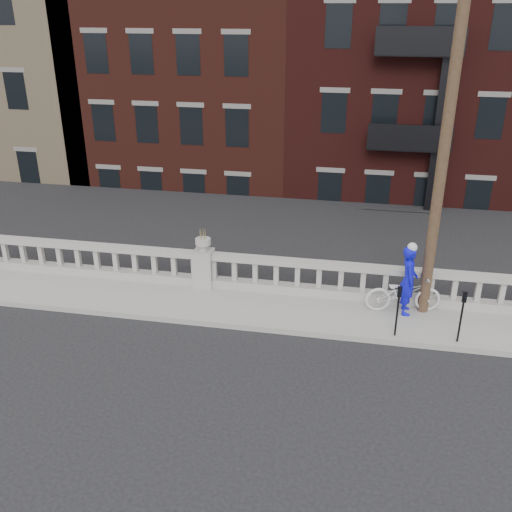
# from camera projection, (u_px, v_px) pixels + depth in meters

# --- Properties ---
(ground) EXTENTS (120.00, 120.00, 0.00)m
(ground) POSITION_uv_depth(u_px,v_px,m) (159.00, 365.00, 13.32)
(ground) COLOR black
(ground) RESTS_ON ground
(sidewalk) EXTENTS (32.00, 2.20, 0.15)m
(sidewalk) POSITION_uv_depth(u_px,v_px,m) (196.00, 302.00, 15.98)
(sidewalk) COLOR #9C9990
(sidewalk) RESTS_ON ground
(balustrade) EXTENTS (28.00, 0.34, 1.03)m
(balustrade) POSITION_uv_depth(u_px,v_px,m) (204.00, 270.00, 16.61)
(balustrade) COLOR #9C9990
(balustrade) RESTS_ON sidewalk
(planter_pedestal) EXTENTS (0.55, 0.55, 1.76)m
(planter_pedestal) POSITION_uv_depth(u_px,v_px,m) (204.00, 264.00, 16.53)
(planter_pedestal) COLOR #9C9990
(planter_pedestal) RESTS_ON sidewalk
(lower_level) EXTENTS (80.00, 44.00, 20.80)m
(lower_level) POSITION_uv_depth(u_px,v_px,m) (302.00, 100.00, 32.83)
(lower_level) COLOR #605E59
(lower_level) RESTS_ON ground
(utility_pole) EXTENTS (1.60, 0.28, 10.00)m
(utility_pole) POSITION_uv_depth(u_px,v_px,m) (448.00, 120.00, 13.35)
(utility_pole) COLOR #422D1E
(utility_pole) RESTS_ON sidewalk
(parking_meter_c) EXTENTS (0.10, 0.09, 1.36)m
(parking_meter_c) POSITION_uv_depth(u_px,v_px,m) (398.00, 306.00, 13.91)
(parking_meter_c) COLOR black
(parking_meter_c) RESTS_ON sidewalk
(parking_meter_d) EXTENTS (0.10, 0.09, 1.36)m
(parking_meter_d) POSITION_uv_depth(u_px,v_px,m) (462.00, 311.00, 13.65)
(parking_meter_d) COLOR black
(parking_meter_d) RESTS_ON sidewalk
(bicycle) EXTENTS (2.10, 1.07, 1.05)m
(bicycle) POSITION_uv_depth(u_px,v_px,m) (403.00, 293.00, 15.20)
(bicycle) COLOR silver
(bicycle) RESTS_ON sidewalk
(cyclist) EXTENTS (0.49, 0.72, 1.91)m
(cyclist) POSITION_uv_depth(u_px,v_px,m) (408.00, 280.00, 14.95)
(cyclist) COLOR #0E0ED4
(cyclist) RESTS_ON sidewalk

